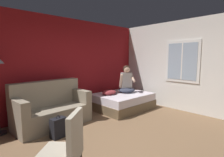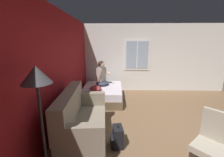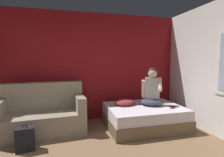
# 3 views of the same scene
# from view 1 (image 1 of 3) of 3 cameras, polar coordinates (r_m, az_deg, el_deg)

# --- Properties ---
(ground_plane) EXTENTS (40.00, 40.00, 0.00)m
(ground_plane) POSITION_cam_1_polar(r_m,az_deg,el_deg) (3.25, 2.23, -22.66)
(ground_plane) COLOR brown
(wall_back_accent) EXTENTS (11.13, 0.16, 2.70)m
(wall_back_accent) POSITION_cam_1_polar(r_m,az_deg,el_deg) (5.01, -19.29, 3.61)
(wall_back_accent) COLOR maroon
(wall_back_accent) RESTS_ON ground
(wall_side_with_window) EXTENTS (0.19, 6.44, 2.70)m
(wall_side_with_window) POSITION_cam_1_polar(r_m,az_deg,el_deg) (5.53, 25.95, 3.59)
(wall_side_with_window) COLOR silver
(wall_side_with_window) RESTS_ON ground
(bed) EXTENTS (1.72, 1.34, 0.48)m
(bed) POSITION_cam_1_polar(r_m,az_deg,el_deg) (5.55, 3.51, -7.39)
(bed) COLOR brown
(bed) RESTS_ON ground
(couch) EXTENTS (1.76, 0.95, 1.04)m
(couch) POSITION_cam_1_polar(r_m,az_deg,el_deg) (4.45, -19.12, -9.27)
(couch) COLOR gray
(couch) RESTS_ON ground
(side_chair) EXTENTS (0.65, 0.65, 0.98)m
(side_chair) POSITION_cam_1_polar(r_m,az_deg,el_deg) (2.28, -15.08, -21.34)
(side_chair) COLOR #382D23
(side_chair) RESTS_ON ground
(person_seated) EXTENTS (0.66, 0.63, 0.88)m
(person_seated) POSITION_cam_1_polar(r_m,az_deg,el_deg) (5.61, 4.75, -0.99)
(person_seated) COLOR #383D51
(person_seated) RESTS_ON bed
(backpack) EXTENTS (0.32, 0.27, 0.46)m
(backpack) POSITION_cam_1_polar(r_m,az_deg,el_deg) (3.81, -17.21, -15.15)
(backpack) COLOR black
(backpack) RESTS_ON ground
(throw_pillow) EXTENTS (0.50, 0.39, 0.14)m
(throw_pillow) POSITION_cam_1_polar(r_m,az_deg,el_deg) (5.33, -0.96, -4.51)
(throw_pillow) COLOR #993338
(throw_pillow) RESTS_ON bed
(cell_phone) EXTENTS (0.11, 0.16, 0.01)m
(cell_phone) POSITION_cam_1_polar(r_m,az_deg,el_deg) (5.78, 9.24, -4.35)
(cell_phone) COLOR black
(cell_phone) RESTS_ON bed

